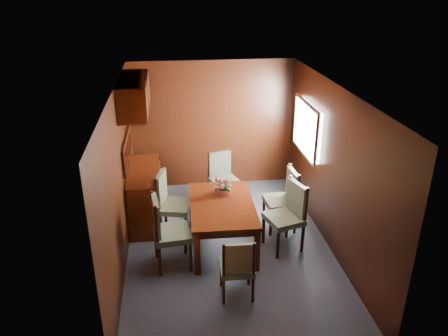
{
  "coord_description": "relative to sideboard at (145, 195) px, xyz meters",
  "views": [
    {
      "loc": [
        -0.77,
        -5.49,
        3.74
      ],
      "look_at": [
        0.0,
        0.58,
        1.05
      ],
      "focal_mm": 35.0,
      "sensor_mm": 36.0,
      "label": 1
    }
  ],
  "objects": [
    {
      "name": "chair_right_far",
      "position": [
        2.21,
        -0.53,
        0.11
      ],
      "size": [
        0.49,
        0.51,
        1.01
      ],
      "rotation": [
        0.0,
        0.0,
        1.63
      ],
      "color": "black",
      "rests_on": "ground"
    },
    {
      "name": "ground",
      "position": [
        1.25,
        -1.0,
        -0.45
      ],
      "size": [
        4.5,
        4.5,
        0.0
      ],
      "primitive_type": "plane",
      "color": "#3C4452",
      "rests_on": "ground"
    },
    {
      "name": "flower_centerpiece",
      "position": [
        1.22,
        -0.57,
        0.38
      ],
      "size": [
        0.27,
        0.27,
        0.27
      ],
      "color": "#A74033",
      "rests_on": "dining_table"
    },
    {
      "name": "chair_head",
      "position": [
        1.2,
        -2.13,
        0.04
      ],
      "size": [
        0.43,
        0.41,
        0.88
      ],
      "rotation": [
        0.0,
        0.0,
        -0.03
      ],
      "color": "black",
      "rests_on": "ground"
    },
    {
      "name": "room_shell",
      "position": [
        1.15,
        -0.67,
        1.18
      ],
      "size": [
        3.06,
        4.52,
        2.41
      ],
      "color": "black",
      "rests_on": "ground"
    },
    {
      "name": "dining_table",
      "position": [
        1.16,
        -0.91,
        0.15
      ],
      "size": [
        0.96,
        1.51,
        0.7
      ],
      "rotation": [
        0.0,
        0.0,
        -0.02
      ],
      "color": "black",
      "rests_on": "ground"
    },
    {
      "name": "chair_left_near",
      "position": [
        0.33,
        -1.33,
        0.15
      ],
      "size": [
        0.54,
        0.56,
        1.07
      ],
      "rotation": [
        0.0,
        0.0,
        -1.45
      ],
      "color": "black",
      "rests_on": "ground"
    },
    {
      "name": "chair_foot",
      "position": [
        1.33,
        0.46,
        0.08
      ],
      "size": [
        0.56,
        0.55,
        0.95
      ],
      "rotation": [
        0.0,
        0.0,
        3.45
      ],
      "color": "black",
      "rests_on": "ground"
    },
    {
      "name": "chair_right_near",
      "position": [
        2.12,
        -1.08,
        0.14
      ],
      "size": [
        0.6,
        0.61,
        1.06
      ],
      "rotation": [
        0.0,
        0.0,
        1.85
      ],
      "color": "black",
      "rests_on": "ground"
    },
    {
      "name": "chair_left_far",
      "position": [
        0.39,
        -0.51,
        0.14
      ],
      "size": [
        0.58,
        0.6,
        1.06
      ],
      "rotation": [
        0.0,
        0.0,
        -1.8
      ],
      "color": "black",
      "rests_on": "ground"
    },
    {
      "name": "sideboard",
      "position": [
        0.0,
        0.0,
        0.0
      ],
      "size": [
        0.48,
        1.4,
        0.9
      ],
      "primitive_type": "cube",
      "color": "black",
      "rests_on": "ground"
    }
  ]
}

